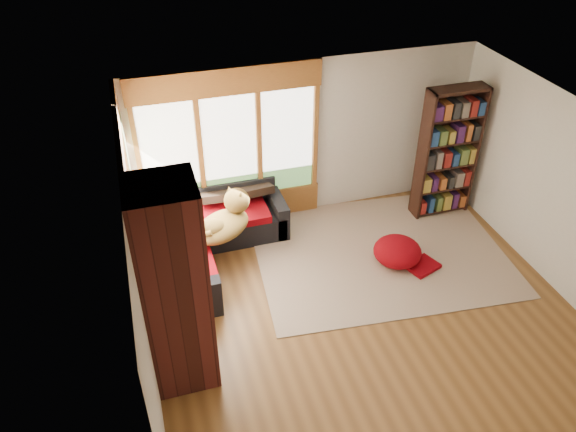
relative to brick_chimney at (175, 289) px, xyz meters
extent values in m
plane|color=brown|center=(2.40, 0.35, -1.30)|extent=(5.50, 5.50, 0.00)
plane|color=white|center=(2.40, 0.35, 1.30)|extent=(5.50, 5.50, 0.00)
cube|color=silver|center=(2.40, 2.85, 0.00)|extent=(5.50, 0.04, 2.60)
cube|color=silver|center=(2.40, -2.15, 0.00)|extent=(5.50, 0.04, 2.60)
cube|color=silver|center=(-0.35, 0.35, 0.00)|extent=(0.04, 5.00, 2.60)
cube|color=silver|center=(5.15, 0.35, 0.00)|extent=(0.04, 5.00, 2.60)
cube|color=#9A5E27|center=(1.20, 2.82, 0.05)|extent=(2.82, 0.10, 1.90)
cube|color=white|center=(1.20, 2.82, 0.05)|extent=(2.54, 0.09, 1.62)
cube|color=#9A5E27|center=(-0.32, 1.55, 0.05)|extent=(0.10, 2.62, 1.90)
cube|color=white|center=(-0.32, 1.55, 0.05)|extent=(0.09, 2.36, 1.62)
cube|color=#657B57|center=(-0.29, 2.38, 0.45)|extent=(0.03, 0.72, 0.90)
cube|color=#471914|center=(0.00, 0.00, 0.00)|extent=(0.70, 0.70, 2.60)
cube|color=black|center=(0.75, 2.40, -1.09)|extent=(2.20, 0.90, 0.42)
cube|color=black|center=(0.75, 2.75, -0.69)|extent=(2.20, 0.20, 0.38)
cube|color=black|center=(1.75, 2.40, -1.00)|extent=(0.20, 0.90, 0.60)
cube|color=#8C040B|center=(0.65, 2.28, -0.82)|extent=(1.90, 0.66, 0.12)
cube|color=black|center=(0.10, 1.75, -1.09)|extent=(0.90, 2.20, 0.42)
cube|color=black|center=(-0.25, 1.75, -0.69)|extent=(0.20, 2.20, 0.38)
cube|color=black|center=(0.10, 0.75, -1.00)|extent=(0.90, 0.20, 0.60)
cube|color=#8C040B|center=(0.22, 1.40, -0.82)|extent=(0.66, 1.20, 0.12)
cube|color=#8C040B|center=(0.22, 2.35, -0.82)|extent=(0.66, 0.66, 0.12)
cube|color=beige|center=(3.13, 1.40, -1.29)|extent=(3.94, 3.15, 0.01)
cube|color=black|center=(4.99, 2.16, -0.21)|extent=(0.04, 0.31, 2.18)
cube|color=black|center=(4.09, 2.16, -0.21)|extent=(0.04, 0.31, 2.18)
cube|color=black|center=(4.54, 2.31, -0.21)|extent=(0.94, 0.02, 2.18)
cube|color=black|center=(4.54, 2.16, -1.24)|extent=(0.86, 0.29, 0.03)
cube|color=black|center=(4.54, 2.16, -0.82)|extent=(0.86, 0.29, 0.03)
cube|color=black|center=(4.54, 2.16, -0.41)|extent=(0.86, 0.29, 0.03)
cube|color=black|center=(4.54, 2.16, 0.01)|extent=(0.86, 0.29, 0.03)
cube|color=black|center=(4.54, 2.16, 0.43)|extent=(0.86, 0.29, 0.03)
cube|color=black|center=(4.54, 2.16, 0.84)|extent=(0.86, 0.29, 0.03)
cube|color=#726659|center=(4.54, 2.14, -0.21)|extent=(0.82, 0.23, 2.02)
ellipsoid|color=#8C040B|center=(3.28, 1.13, -1.10)|extent=(0.85, 0.85, 0.38)
ellipsoid|color=olive|center=(0.83, 1.83, -0.53)|extent=(1.09, 1.01, 0.31)
sphere|color=olive|center=(1.10, 2.03, -0.39)|extent=(0.52, 0.52, 0.37)
cone|color=olive|center=(1.05, 1.99, -0.24)|extent=(0.19, 0.19, 0.16)
ellipsoid|color=#3A1D16|center=(0.11, 1.57, -0.57)|extent=(0.67, 0.86, 0.26)
sphere|color=#3A1D16|center=(0.04, 1.84, -0.45)|extent=(0.38, 0.38, 0.31)
cone|color=#3A1D16|center=(0.05, 1.79, -0.33)|extent=(0.14, 0.14, 0.13)
cube|color=black|center=(1.45, 2.61, -0.51)|extent=(0.45, 0.12, 0.45)
cube|color=black|center=(0.85, 2.61, -0.51)|extent=(0.45, 0.12, 0.45)
cube|color=black|center=(-0.08, 2.15, -0.51)|extent=(0.45, 0.12, 0.45)
cube|color=black|center=(-0.08, 1.05, -0.51)|extent=(0.45, 0.12, 0.45)
camera|label=1|loc=(-0.12, -4.59, 4.05)|focal=35.00mm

